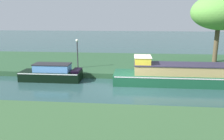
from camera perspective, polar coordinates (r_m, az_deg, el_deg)
ground_plane at (r=15.21m, az=5.59°, el=-4.49°), size 120.00×120.00×0.00m
riverbank_far at (r=21.93m, az=5.56°, el=1.68°), size 72.00×10.00×0.40m
black_barge at (r=17.28m, az=-15.16°, el=-0.83°), size 4.53×1.55×1.29m
forest_narrowboat at (r=16.49m, az=16.33°, el=-1.12°), size 8.89×2.35×1.97m
willow_tree_left at (r=22.91m, az=26.38°, el=13.14°), size 5.50×4.64×6.32m
lamp_post at (r=19.03m, az=-8.89°, el=5.22°), size 0.24×0.24×2.47m
mooring_post_near at (r=17.29m, az=8.14°, el=-0.02°), size 0.13×0.13×0.55m
mooring_post_far at (r=18.37m, az=25.36°, el=0.05°), size 0.19×0.19×0.84m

